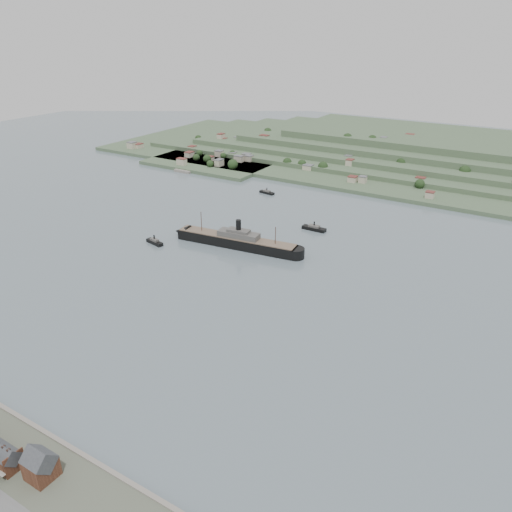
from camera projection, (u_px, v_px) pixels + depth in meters
The scene contains 7 objects.
ground at pixel (229, 287), 328.55m from camera, with size 1400.00×1400.00×0.00m, color slate.
gabled_building at pixel (40, 465), 185.30m from camera, with size 10.40×10.18×14.09m.
far_peninsula at pixel (428, 154), 614.10m from camera, with size 760.00×309.00×30.00m.
steamship at pixel (233, 240), 387.03m from camera, with size 111.51×25.64×26.78m.
tugboat at pixel (155, 242), 391.99m from camera, with size 17.27×7.84×7.52m.
ferry_west at pixel (267, 192), 509.23m from camera, with size 16.97×6.76×6.19m.
ferry_east at pixel (314, 228), 418.27m from camera, with size 20.58×5.74×7.71m.
Camera 1 is at (166.77, -237.30, 156.68)m, focal length 35.00 mm.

